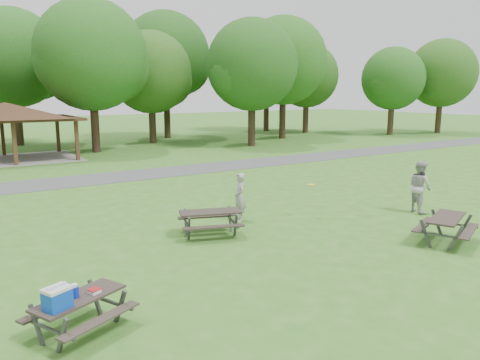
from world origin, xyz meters
The scene contains 19 objects.
ground centered at (0.00, 0.00, 0.00)m, with size 160.00×160.00×0.00m, color #32681D.
asphalt_path centered at (0.00, 14.00, 0.01)m, with size 120.00×3.20×0.02m, color #444446.
pavilion centered at (-4.00, 24.00, 3.06)m, with size 8.60×7.01×3.76m.
tree_row_e centered at (2.10, 25.03, 6.78)m, with size 8.40×8.00×11.02m.
tree_row_f centered at (8.09, 28.53, 5.84)m, with size 7.35×7.00×9.55m.
tree_row_g centered at (14.09, 22.03, 6.33)m, with size 7.77×7.40×10.25m.
tree_row_h centered at (20.10, 25.53, 7.03)m, with size 8.61×8.20×11.37m.
tree_row_i centered at (26.08, 29.03, 5.91)m, with size 7.14×6.80×9.52m.
tree_row_j centered at (32.08, 22.53, 5.56)m, with size 6.72×6.40×8.96m.
tree_deep_b centered at (-1.90, 33.03, 6.89)m, with size 8.40×8.00×11.13m.
tree_deep_c centered at (11.10, 32.03, 7.44)m, with size 8.82×8.40×11.90m.
tree_deep_d centered at (24.10, 33.53, 7.03)m, with size 8.40×8.00×11.27m.
tree_flank_right centered at (38.09, 21.03, 6.15)m, with size 7.56×7.20×9.97m.
picnic_table_near centered at (-6.29, -1.56, 0.68)m, with size 2.12×1.95×1.19m.
picnic_table_middle centered at (-1.14, 2.44, 0.60)m, with size 2.26×2.04×0.81m.
picnic_table_far centered at (4.35, -2.02, 0.61)m, with size 2.33×2.12×0.82m.
frisbee_in_flight centered at (2.93, 2.36, 1.19)m, with size 0.35×0.35×0.02m.
frisbee_thrower centered at (0.58, 3.38, 0.84)m, with size 0.61×0.40×1.68m, color #959497.
frisbee_catcher centered at (6.78, 0.67, 0.97)m, with size 0.94×0.73×1.93m, color #A3A4A6.
Camera 1 is at (-8.09, -9.82, 4.43)m, focal length 35.00 mm.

